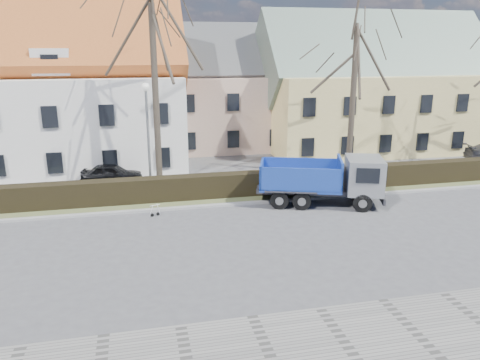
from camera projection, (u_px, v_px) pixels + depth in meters
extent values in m
plane|color=#4B4B4E|center=(218.00, 242.00, 20.16)|extent=(120.00, 120.00, 0.00)
cube|color=gray|center=(203.00, 206.00, 24.45)|extent=(80.00, 0.30, 0.12)
cube|color=#525B33|center=(199.00, 197.00, 25.96)|extent=(80.00, 3.00, 0.10)
cube|color=black|center=(199.00, 188.00, 25.60)|extent=(60.00, 0.90, 1.30)
imported|color=black|center=(112.00, 174.00, 28.56)|extent=(3.83, 2.09, 1.24)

